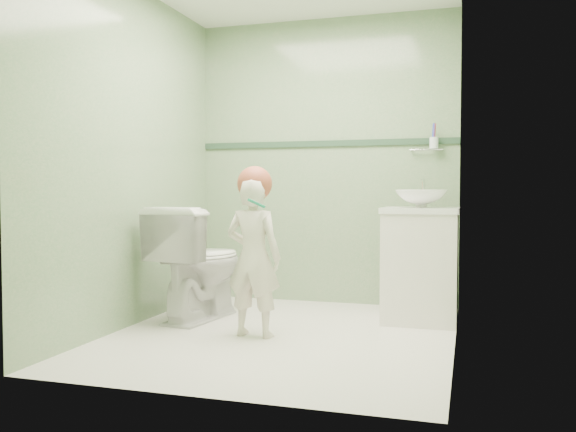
% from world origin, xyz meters
% --- Properties ---
extents(ground, '(2.50, 2.50, 0.00)m').
position_xyz_m(ground, '(0.00, 0.00, 0.00)').
color(ground, silver).
rests_on(ground, ground).
extents(room_shell, '(2.50, 2.54, 2.40)m').
position_xyz_m(room_shell, '(0.00, 0.00, 1.20)').
color(room_shell, '#759F71').
rests_on(room_shell, ground).
extents(trim_stripe, '(2.20, 0.02, 0.05)m').
position_xyz_m(trim_stripe, '(0.00, 1.24, 1.35)').
color(trim_stripe, '#2A4632').
rests_on(trim_stripe, room_shell).
extents(vanity, '(0.52, 0.50, 0.80)m').
position_xyz_m(vanity, '(0.84, 0.70, 0.40)').
color(vanity, white).
rests_on(vanity, ground).
extents(counter, '(0.54, 0.52, 0.04)m').
position_xyz_m(counter, '(0.84, 0.70, 0.81)').
color(counter, white).
rests_on(counter, vanity).
extents(basin, '(0.37, 0.37, 0.13)m').
position_xyz_m(basin, '(0.84, 0.70, 0.89)').
color(basin, white).
rests_on(basin, counter).
extents(faucet, '(0.03, 0.13, 0.18)m').
position_xyz_m(faucet, '(0.84, 0.89, 0.97)').
color(faucet, silver).
rests_on(faucet, counter).
extents(cup_holder, '(0.26, 0.07, 0.21)m').
position_xyz_m(cup_holder, '(0.89, 1.18, 1.33)').
color(cup_holder, silver).
rests_on(cup_holder, room_shell).
extents(toilet, '(0.58, 0.88, 0.84)m').
position_xyz_m(toilet, '(-0.74, 0.32, 0.42)').
color(toilet, white).
rests_on(toilet, ground).
extents(toddler, '(0.39, 0.27, 1.03)m').
position_xyz_m(toddler, '(-0.17, -0.07, 0.52)').
color(toddler, silver).
rests_on(toddler, ground).
extents(hair_cap, '(0.23, 0.23, 0.23)m').
position_xyz_m(hair_cap, '(-0.17, -0.05, 1.00)').
color(hair_cap, '#A64C34').
rests_on(hair_cap, toddler).
extents(teal_toothbrush, '(0.11, 0.13, 0.08)m').
position_xyz_m(teal_toothbrush, '(-0.10, -0.20, 0.88)').
color(teal_toothbrush, '#12835B').
rests_on(teal_toothbrush, toddler).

